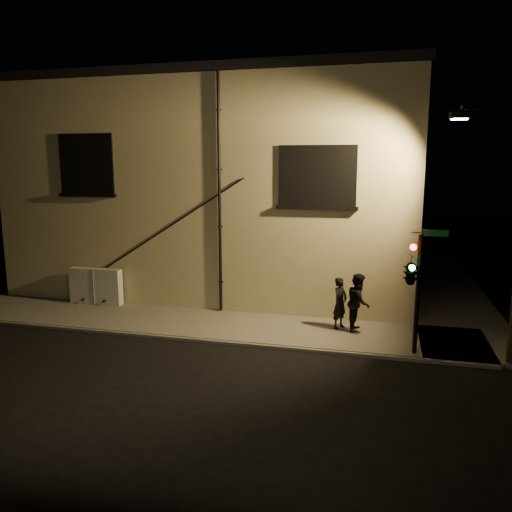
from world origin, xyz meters
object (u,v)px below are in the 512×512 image
(pedestrian_b, at_px, (358,302))
(traffic_signal, at_px, (411,271))
(utility_cabinet, at_px, (96,286))
(pedestrian_a, at_px, (340,303))

(pedestrian_b, distance_m, traffic_signal, 2.69)
(utility_cabinet, relative_size, pedestrian_a, 1.25)
(traffic_signal, bearing_deg, pedestrian_b, 129.61)
(traffic_signal, bearing_deg, utility_cabinet, 167.47)
(utility_cabinet, bearing_deg, traffic_signal, -12.53)
(pedestrian_a, height_order, traffic_signal, traffic_signal)
(pedestrian_b, bearing_deg, utility_cabinet, 84.54)
(utility_cabinet, bearing_deg, pedestrian_b, -4.42)
(pedestrian_a, xyz_separation_m, traffic_signal, (2.04, -1.84, 1.53))
(pedestrian_b, height_order, traffic_signal, traffic_signal)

